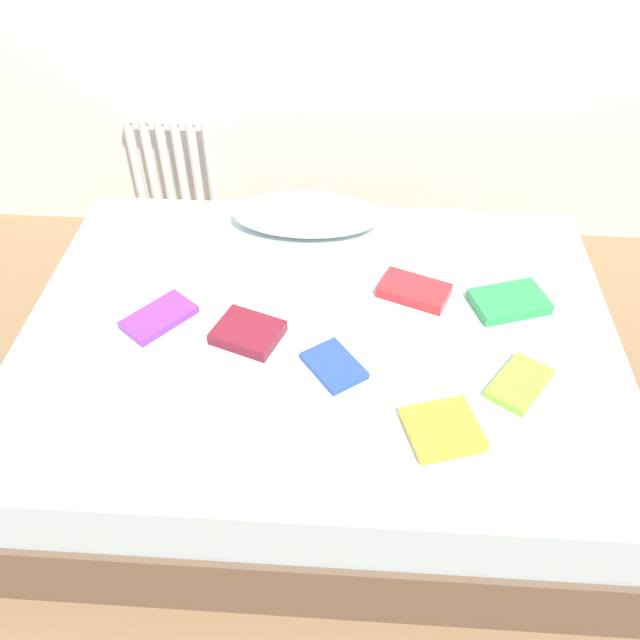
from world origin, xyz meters
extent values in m
plane|color=#93704C|center=(0.00, 0.00, 0.00)|extent=(8.00, 8.00, 0.00)
cube|color=brown|center=(0.00, 0.00, 0.14)|extent=(2.00, 1.50, 0.28)
cube|color=silver|center=(0.00, 0.00, 0.39)|extent=(1.96, 1.46, 0.22)
cylinder|color=white|center=(-0.96, 1.20, 0.38)|extent=(0.04, 0.04, 0.53)
cylinder|color=white|center=(-0.89, 1.20, 0.38)|extent=(0.04, 0.04, 0.53)
cylinder|color=white|center=(-0.82, 1.20, 0.38)|extent=(0.04, 0.04, 0.53)
cylinder|color=white|center=(-0.75, 1.20, 0.38)|extent=(0.04, 0.04, 0.53)
cylinder|color=white|center=(-0.67, 1.20, 0.38)|extent=(0.04, 0.04, 0.53)
cylinder|color=white|center=(-0.60, 1.20, 0.38)|extent=(0.04, 0.04, 0.53)
cube|color=white|center=(-0.78, 1.20, 0.63)|extent=(0.41, 0.04, 0.04)
cube|color=white|center=(-0.78, 1.20, 0.14)|extent=(0.41, 0.04, 0.04)
ellipsoid|color=white|center=(-0.08, 0.56, 0.57)|extent=(0.58, 0.27, 0.13)
cube|color=#8CC638|center=(0.62, -0.23, 0.51)|extent=(0.23, 0.25, 0.02)
cube|color=purple|center=(-0.54, -0.01, 0.51)|extent=(0.25, 0.27, 0.03)
cube|color=red|center=(0.32, 0.18, 0.52)|extent=(0.27, 0.22, 0.04)
cube|color=#2847B7|center=(0.06, -0.19, 0.51)|extent=(0.22, 0.23, 0.02)
cube|color=white|center=(-0.70, -0.47, 0.52)|extent=(0.25, 0.23, 0.05)
cube|color=maroon|center=(-0.23, -0.07, 0.52)|extent=(0.25, 0.23, 0.04)
cube|color=green|center=(0.64, 0.14, 0.52)|extent=(0.28, 0.23, 0.04)
cube|color=yellow|center=(0.38, -0.42, 0.52)|extent=(0.24, 0.24, 0.03)
camera|label=1|loc=(0.11, -1.60, 2.01)|focal=37.34mm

